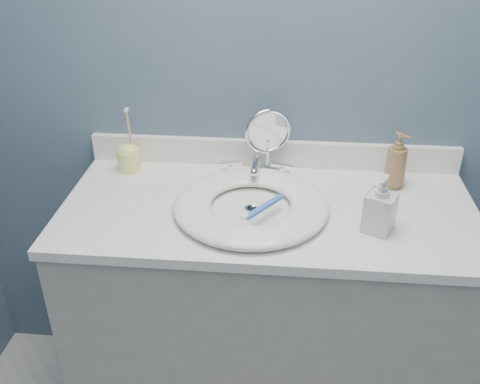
# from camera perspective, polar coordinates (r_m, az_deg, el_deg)

# --- Properties ---
(back_wall) EXTENTS (2.20, 0.02, 2.40)m
(back_wall) POSITION_cam_1_polar(r_m,az_deg,el_deg) (1.70, 3.78, 12.69)
(back_wall) COLOR #475C6B
(back_wall) RESTS_ON ground
(vanity_cabinet) EXTENTS (1.20, 0.55, 0.85)m
(vanity_cabinet) POSITION_cam_1_polar(r_m,az_deg,el_deg) (1.86, 2.67, -13.57)
(vanity_cabinet) COLOR #ACA89E
(vanity_cabinet) RESTS_ON ground
(countertop) EXTENTS (1.22, 0.57, 0.03)m
(countertop) POSITION_cam_1_polar(r_m,az_deg,el_deg) (1.59, 3.04, -1.95)
(countertop) COLOR white
(countertop) RESTS_ON vanity_cabinet
(backsplash) EXTENTS (1.22, 0.02, 0.09)m
(backsplash) POSITION_cam_1_polar(r_m,az_deg,el_deg) (1.79, 3.47, 4.13)
(backsplash) COLOR white
(backsplash) RESTS_ON countertop
(basin) EXTENTS (0.45, 0.45, 0.04)m
(basin) POSITION_cam_1_polar(r_m,az_deg,el_deg) (1.54, 1.17, -1.37)
(basin) COLOR white
(basin) RESTS_ON countertop
(drain) EXTENTS (0.04, 0.04, 0.01)m
(drain) POSITION_cam_1_polar(r_m,az_deg,el_deg) (1.55, 1.16, -1.85)
(drain) COLOR silver
(drain) RESTS_ON countertop
(faucet) EXTENTS (0.25, 0.13, 0.07)m
(faucet) POSITION_cam_1_polar(r_m,az_deg,el_deg) (1.71, 1.66, 2.29)
(faucet) COLOR silver
(faucet) RESTS_ON countertop
(makeup_mirror) EXTENTS (0.15, 0.09, 0.22)m
(makeup_mirror) POSITION_cam_1_polar(r_m,az_deg,el_deg) (1.70, 2.98, 5.68)
(makeup_mirror) COLOR silver
(makeup_mirror) RESTS_ON countertop
(soap_bottle_amber) EXTENTS (0.10, 0.10, 0.18)m
(soap_bottle_amber) POSITION_cam_1_polar(r_m,az_deg,el_deg) (1.70, 16.34, 3.26)
(soap_bottle_amber) COLOR olive
(soap_bottle_amber) RESTS_ON countertop
(soap_bottle_clear) EXTENTS (0.10, 0.10, 0.17)m
(soap_bottle_clear) POSITION_cam_1_polar(r_m,az_deg,el_deg) (1.47, 14.80, -1.23)
(soap_bottle_clear) COLOR silver
(soap_bottle_clear) RESTS_ON countertop
(toothbrush_holder) EXTENTS (0.08, 0.08, 0.22)m
(toothbrush_holder) POSITION_cam_1_polar(r_m,az_deg,el_deg) (1.79, -11.78, 3.76)
(toothbrush_holder) COLOR #F0F77B
(toothbrush_holder) RESTS_ON countertop
(toothbrush_lying) EXTENTS (0.11, 0.15, 0.02)m
(toothbrush_lying) POSITION_cam_1_polar(r_m,az_deg,el_deg) (1.48, 2.43, -1.70)
(toothbrush_lying) COLOR blue
(toothbrush_lying) RESTS_ON basin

